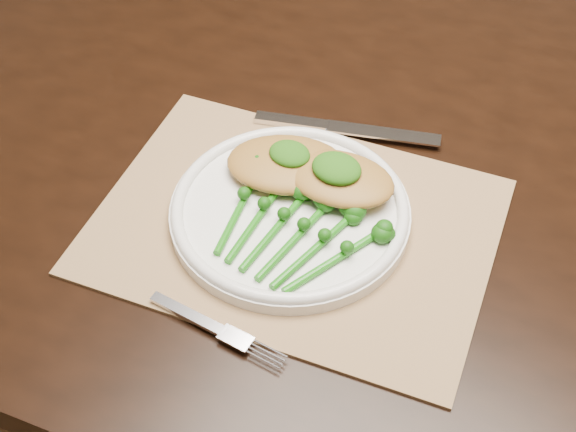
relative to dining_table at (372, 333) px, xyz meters
The scene contains 10 objects.
dining_table is the anchor object (origin of this frame).
placemat 0.41m from the dining_table, 106.18° to the right, with size 0.41×0.30×0.00m, color #9A764E.
dinner_plate 0.42m from the dining_table, 109.81° to the right, with size 0.26×0.26×0.02m.
knife 0.39m from the dining_table, behind, with size 0.21×0.09×0.01m.
fork 0.49m from the dining_table, 96.13° to the right, with size 0.15×0.02×0.00m.
chicken_fillet_left 0.43m from the dining_table, 127.78° to the right, with size 0.13×0.09×0.03m, color #AE7A32.
chicken_fillet_right 0.42m from the dining_table, 102.36° to the right, with size 0.12×0.08×0.02m, color #AE7A32.
pesto_dollop_left 0.44m from the dining_table, 127.83° to the right, with size 0.05×0.04×0.02m, color #17470A.
pesto_dollop_right 0.44m from the dining_table, 104.26° to the right, with size 0.05×0.05×0.02m, color #17470A.
broccolini_bundle 0.44m from the dining_table, 101.75° to the right, with size 0.15×0.17×0.04m.
Camera 1 is at (0.23, -0.68, 1.39)m, focal length 50.00 mm.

